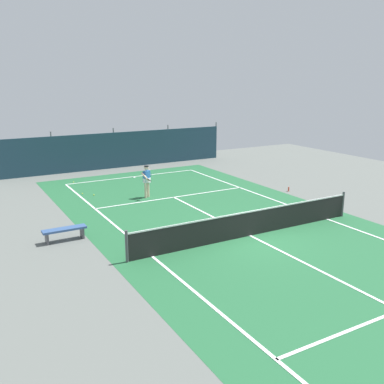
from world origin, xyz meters
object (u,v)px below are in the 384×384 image
courtside_bench (64,231)px  water_bottle (289,189)px  parked_car (56,153)px  tennis_ball_near_player (82,194)px  tennis_ball_by_sideline (94,195)px  tennis_net (250,223)px  tennis_player (147,179)px  tennis_ball_midcourt (74,182)px

courtside_bench → water_bottle: (12.25, 1.50, -0.25)m
parked_car → water_bottle: 16.52m
tennis_ball_near_player → water_bottle: bearing=-26.3°
parked_car → water_bottle: parked_car is taller
tennis_ball_by_sideline → parked_car: (0.28, 9.48, 0.81)m
tennis_net → tennis_player: (-1.17, 7.07, 0.45)m
tennis_player → tennis_ball_by_sideline: (-2.26, 1.69, -0.93)m
tennis_net → tennis_player: tennis_player is taller
tennis_ball_midcourt → parked_car: bearing=86.0°
tennis_net → parked_car: 18.53m
tennis_net → water_bottle: size_ratio=42.17×
tennis_ball_by_sideline → tennis_net: bearing=-68.6°
tennis_net → water_bottle: bearing=37.0°
tennis_player → tennis_ball_by_sideline: bearing=-61.5°
tennis_ball_by_sideline → courtside_bench: courtside_bench is taller
tennis_net → tennis_ball_by_sideline: tennis_net is taller
parked_car → courtside_bench: 15.60m
tennis_ball_midcourt → courtside_bench: size_ratio=0.04×
tennis_player → parked_car: size_ratio=0.38×
tennis_net → courtside_bench: bearing=154.7°
tennis_net → courtside_bench: (-6.31, 2.98, -0.14)m
tennis_player → courtside_bench: 6.60m
tennis_ball_midcourt → parked_car: size_ratio=0.02×
tennis_ball_near_player → tennis_player: bearing=-39.8°
water_bottle → courtside_bench: bearing=-173.0°
tennis_ball_midcourt → water_bottle: water_bottle is taller
tennis_ball_by_sideline → courtside_bench: size_ratio=0.04×
tennis_player → water_bottle: tennis_player is taller
tennis_net → courtside_bench: tennis_net is taller
tennis_player → tennis_net: bearing=74.8°
tennis_player → tennis_ball_by_sideline: tennis_player is taller
tennis_ball_midcourt → water_bottle: bearing=-39.0°
tennis_player → tennis_ball_by_sideline: size_ratio=24.85×
tennis_net → parked_car: size_ratio=2.34×
tennis_ball_midcourt → tennis_player: bearing=-64.8°
courtside_bench → tennis_ball_midcourt: bearing=73.5°
tennis_player → tennis_ball_near_player: bearing=-64.4°
tennis_ball_near_player → courtside_bench: bearing=-111.0°
courtside_bench → water_bottle: size_ratio=6.67×
tennis_player → water_bottle: bearing=135.3°
tennis_ball_near_player → courtside_bench: (-2.44, -6.35, 0.34)m
parked_car → tennis_ball_midcourt: bearing=-98.0°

